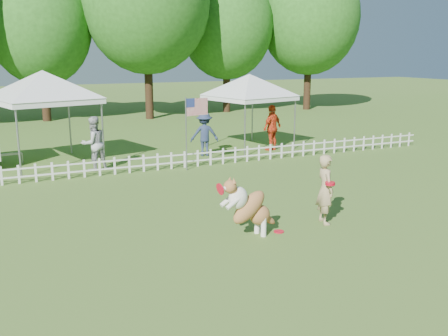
# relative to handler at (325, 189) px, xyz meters

# --- Properties ---
(ground) EXTENTS (120.00, 120.00, 0.00)m
(ground) POSITION_rel_handler_xyz_m (-1.26, 0.01, -0.84)
(ground) COLOR #3F6A21
(ground) RESTS_ON ground
(picket_fence) EXTENTS (22.00, 0.08, 0.60)m
(picket_fence) POSITION_rel_handler_xyz_m (-1.26, 7.01, -0.54)
(picket_fence) COLOR silver
(picket_fence) RESTS_ON ground
(handler) EXTENTS (0.52, 0.68, 1.67)m
(handler) POSITION_rel_handler_xyz_m (0.00, 0.00, 0.00)
(handler) COLOR tan
(handler) RESTS_ON ground
(dog) EXTENTS (1.40, 0.64, 1.40)m
(dog) POSITION_rel_handler_xyz_m (-2.07, -0.12, -0.14)
(dog) COLOR brown
(dog) RESTS_ON ground
(frisbee_on_turf) EXTENTS (0.25, 0.25, 0.02)m
(frisbee_on_turf) POSITION_rel_handler_xyz_m (-1.31, -0.10, -0.83)
(frisbee_on_turf) COLOR red
(frisbee_on_turf) RESTS_ON ground
(canopy_tent_left) EXTENTS (3.96, 3.96, 3.33)m
(canopy_tent_left) POSITION_rel_handler_xyz_m (-5.37, 9.66, 0.83)
(canopy_tent_left) COLOR white
(canopy_tent_left) RESTS_ON ground
(canopy_tent_right) EXTENTS (3.59, 3.59, 3.09)m
(canopy_tent_right) POSITION_rel_handler_xyz_m (2.82, 9.50, 0.71)
(canopy_tent_right) COLOR white
(canopy_tent_right) RESTS_ON ground
(flag_pole) EXTENTS (0.97, 0.32, 2.54)m
(flag_pole) POSITION_rel_handler_xyz_m (-1.07, 6.63, 0.43)
(flag_pole) COLOR gray
(flag_pole) RESTS_ON ground
(spectator_a) EXTENTS (1.10, 0.98, 1.89)m
(spectator_a) POSITION_rel_handler_xyz_m (-4.00, 7.97, 0.11)
(spectator_a) COLOR #A1A1A6
(spectator_a) RESTS_ON ground
(spectator_b) EXTENTS (1.24, 0.88, 1.73)m
(spectator_b) POSITION_rel_handler_xyz_m (0.47, 8.77, 0.03)
(spectator_b) COLOR #232E4B
(spectator_b) RESTS_ON ground
(spectator_c) EXTENTS (1.21, 0.90, 1.91)m
(spectator_c) POSITION_rel_handler_xyz_m (3.49, 8.66, 0.12)
(spectator_c) COLOR red
(spectator_c) RESTS_ON ground
(tree_center_left) EXTENTS (6.00, 6.00, 9.80)m
(tree_center_left) POSITION_rel_handler_xyz_m (-4.26, 22.51, 4.06)
(tree_center_left) COLOR #245719
(tree_center_left) RESTS_ON ground
(tree_center_right) EXTENTS (7.60, 7.60, 12.60)m
(tree_center_right) POSITION_rel_handler_xyz_m (1.74, 21.01, 5.46)
(tree_center_right) COLOR #245719
(tree_center_right) RESTS_ON ground
(tree_right) EXTENTS (6.20, 6.20, 10.40)m
(tree_right) POSITION_rel_handler_xyz_m (7.74, 22.51, 4.36)
(tree_right) COLOR #245719
(tree_right) RESTS_ON ground
(tree_far_right) EXTENTS (7.00, 7.00, 11.40)m
(tree_far_right) POSITION_rel_handler_xyz_m (13.74, 21.51, 4.86)
(tree_far_right) COLOR #245719
(tree_far_right) RESTS_ON ground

